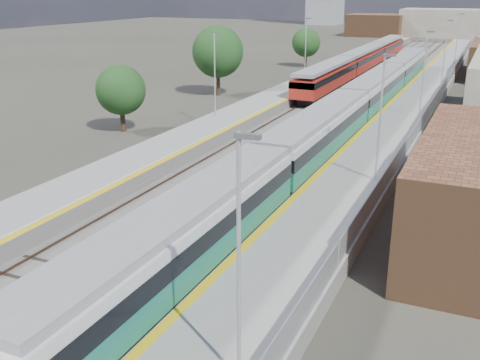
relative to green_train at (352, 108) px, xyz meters
The scene contains 10 objects.
ground 13.27m from the green_train, 96.58° to the left, with size 320.00×320.00×0.00m, color #47443A.
ballast_bed 16.09m from the green_train, 103.60° to the left, with size 10.50×155.00×0.06m, color #565451.
tracks 17.59m from the green_train, 100.40° to the left, with size 8.96×160.00×0.17m.
platform_right 16.03m from the green_train, 76.28° to the left, with size 4.70×155.00×8.52m.
platform_left 18.82m from the green_train, 124.26° to the left, with size 4.30×155.00×8.52m.
green_train is the anchor object (origin of this frame).
red_train 36.54m from the green_train, 101.04° to the left, with size 2.81×57.05×3.55m.
tree_a 20.02m from the green_train, 156.96° to the right, with size 4.29×4.29×5.82m.
tree_b 22.09m from the green_train, 148.15° to the left, with size 5.92×5.92×8.02m.
tree_c 43.63m from the green_train, 113.07° to the left, with size 4.49×4.49×6.09m.
Camera 1 is at (12.31, -10.61, 11.94)m, focal length 42.00 mm.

